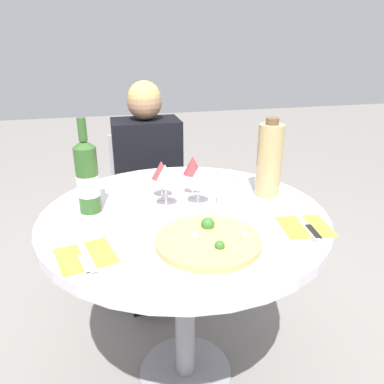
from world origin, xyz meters
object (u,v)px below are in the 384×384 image
Objects in this scene: seated_diner at (151,204)px; dining_table at (184,241)px; tall_carafe at (269,160)px; chair_behind_diner at (148,210)px; pizza_large at (209,240)px; wine_bottle at (87,177)px.

dining_table is at bearing 92.54° from seated_diner.
seated_diner is (-0.03, 0.67, -0.14)m from dining_table.
seated_diner reaches higher than dining_table.
chair_behind_diner is at bearing 116.87° from tall_carafe.
chair_behind_diner is at bearing 92.77° from pizza_large.
tall_carafe reaches higher than dining_table.
chair_behind_diner reaches higher than pizza_large.
seated_diner is at bearing 92.54° from dining_table.
chair_behind_diner is 0.17m from seated_diner.
wine_bottle is 0.66m from tall_carafe.
dining_table is 3.34× the size of tall_carafe.
pizza_large is 0.47m from tall_carafe.
chair_behind_diner is (-0.03, 0.81, -0.25)m from dining_table.
chair_behind_diner is 1.11m from pizza_large.
chair_behind_diner is 0.97m from tall_carafe.
dining_table is 1.19× the size of chair_behind_diner.
pizza_large is at bearing 92.77° from chair_behind_diner.
chair_behind_diner is 0.92m from wine_bottle.
pizza_large is 0.95× the size of wine_bottle.
chair_behind_diner is at bearing 68.75° from wine_bottle.
chair_behind_diner is 0.73× the size of seated_diner.
pizza_large is at bearing -84.91° from dining_table.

